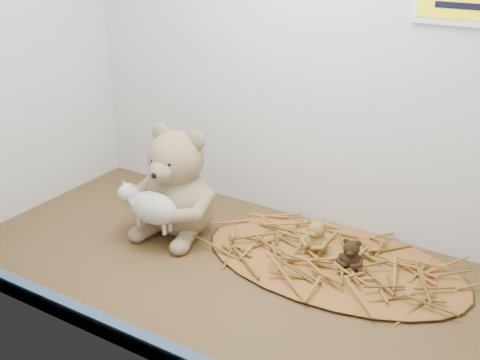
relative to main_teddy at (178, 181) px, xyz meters
The scene contains 7 objects.
alcove_shell 38.71cm from the main_teddy, ahead, with size 120.40×60.20×90.40cm.
front_rail 44.39cm from the main_teddy, 60.36° to the right, with size 119.28×2.20×3.60cm, color #39506E.
straw_bed 38.29cm from the main_teddy, ahead, with size 57.52×33.40×1.11cm, color brown.
main_teddy is the anchor object (origin of this frame).
toy_lamb 9.57cm from the main_teddy, 90.00° to the right, with size 15.28×9.32×9.87cm, color #B1AB9F, non-canonical shape.
mini_teddy_tan 33.09cm from the main_teddy, 11.48° to the left, with size 6.09×6.43×7.55cm, color olive, non-canonical shape.
mini_teddy_brown 41.40cm from the main_teddy, ahead, with size 5.50×5.80×6.82cm, color black, non-canonical shape.
Camera 1 is at (55.34, -89.03, 66.86)cm, focal length 45.00 mm.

